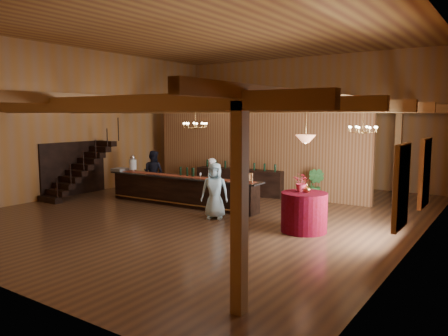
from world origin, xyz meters
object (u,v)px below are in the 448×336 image
Objects in this scene: beverage_dispenser at (133,164)px; round_table at (304,212)px; raffle_drum at (248,177)px; guest at (215,191)px; tasting_bar at (182,191)px; pendant_lamp at (306,139)px; chandelier_right at (363,129)px; floor_plant at (315,185)px; chandelier_left at (195,125)px; bartender at (213,181)px; staff_second at (153,173)px; backbar_shelf at (239,182)px.

round_table is at bearing -6.13° from beverage_dispenser.
raffle_drum is 0.21× the size of guest.
raffle_drum is at bearing -1.02° from tasting_bar.
pendant_lamp is at bearing -21.04° from raffle_drum.
chandelier_right reaches higher than tasting_bar.
floor_plant is (-2.05, 1.58, -2.01)m from chandelier_right.
chandelier_left is at bearing 84.12° from tasting_bar.
beverage_dispenser is 0.37× the size of guest.
pendant_lamp is at bearing -71.34° from floor_plant.
chandelier_right is (2.99, 1.35, 1.45)m from raffle_drum.
raffle_drum is 0.43× the size of chandelier_right.
guest is at bearing -177.74° from round_table.
pendant_lamp reaches higher than raffle_drum.
bartender is at bearing -142.05° from floor_plant.
bartender is 0.93× the size of staff_second.
backbar_shelf is 2.04× the size of staff_second.
staff_second reaches higher than beverage_dispenser.
guest reaches higher than beverage_dispenser.
pendant_lamp reaches higher than bartender.
chandelier_left reaches higher than beverage_dispenser.
round_table is at bearing -109.20° from chandelier_right.
chandelier_left is at bearing 18.63° from beverage_dispenser.
guest is at bearing -39.57° from chandelier_left.
round_table is at bearing 154.54° from staff_second.
backbar_shelf is 5.88m from pendant_lamp.
beverage_dispenser reaches higher than raffle_drum.
staff_second reaches higher than guest.
staff_second is (-4.62, 0.81, -0.31)m from raffle_drum.
staff_second is 5.96m from floor_plant.
raffle_drum is 2.02m from bartender.
tasting_bar is at bearing -93.48° from chandelier_left.
chandelier_left reaches higher than backbar_shelf.
tasting_bar is at bearing 73.86° from bartender.
bartender is at bearing 167.07° from staff_second.
round_table is 1.48× the size of chandelier_right.
floor_plant is (1.47, 3.89, -0.22)m from guest.
guest is at bearing -146.66° from chandelier_right.
backbar_shelf is 4.01m from guest.
pendant_lamp is (-0.77, -2.21, -0.20)m from chandelier_right.
pendant_lamp reaches higher than staff_second.
beverage_dispenser reaches higher than backbar_shelf.
bartender is 0.95× the size of guest.
pendant_lamp reaches higher than backbar_shelf.
guest is (1.31, -1.72, 0.04)m from bartender.
beverage_dispenser is at bearing 144.38° from guest.
staff_second is (0.12, 0.92, -0.42)m from beverage_dispenser.
staff_second is at bearing -159.24° from floor_plant.
pendant_lamp is (2.22, -0.86, 1.25)m from raffle_drum.
raffle_drum is 1.15m from guest.
chandelier_right is 0.89× the size of pendant_lamp.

